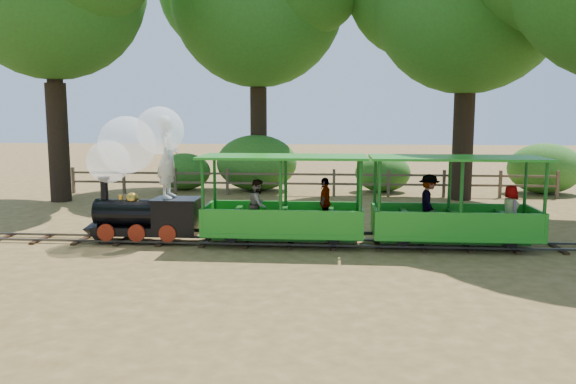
# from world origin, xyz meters

# --- Properties ---
(ground) EXTENTS (90.00, 90.00, 0.00)m
(ground) POSITION_xyz_m (0.00, 0.00, 0.00)
(ground) COLOR #A37C46
(ground) RESTS_ON ground
(track) EXTENTS (22.00, 1.00, 0.10)m
(track) POSITION_xyz_m (0.00, 0.00, 0.07)
(track) COLOR #3F3D3A
(track) RESTS_ON ground
(locomotive) EXTENTS (2.84, 1.34, 3.26)m
(locomotive) POSITION_xyz_m (-3.59, 0.07, 1.84)
(locomotive) COLOR black
(locomotive) RESTS_ON ground
(carriage_front) EXTENTS (3.79, 1.55, 1.97)m
(carriage_front) POSITION_xyz_m (-0.14, 0.00, 0.80)
(carriage_front) COLOR #249320
(carriage_front) RESTS_ON track
(carriage_rear) EXTENTS (3.79, 1.55, 1.97)m
(carriage_rear) POSITION_xyz_m (3.68, 0.03, 0.82)
(carriage_rear) COLOR #249320
(carriage_rear) RESTS_ON track
(fence) EXTENTS (18.10, 0.10, 1.00)m
(fence) POSITION_xyz_m (0.00, 8.00, 0.58)
(fence) COLOR brown
(fence) RESTS_ON ground
(shrub_west) EXTENTS (2.13, 1.64, 1.47)m
(shrub_west) POSITION_xyz_m (-4.99, 9.30, 0.74)
(shrub_west) COLOR #2D6B1E
(shrub_west) RESTS_ON ground
(shrub_mid_w) EXTENTS (3.19, 2.45, 2.21)m
(shrub_mid_w) POSITION_xyz_m (-2.06, 9.30, 1.10)
(shrub_mid_w) COLOR #2D6B1E
(shrub_mid_w) RESTS_ON ground
(shrub_mid_e) EXTENTS (2.15, 1.65, 1.49)m
(shrub_mid_e) POSITION_xyz_m (2.90, 9.30, 0.74)
(shrub_mid_e) COLOR #2D6B1E
(shrub_mid_e) RESTS_ON ground
(shrub_east) EXTENTS (2.79, 2.14, 1.93)m
(shrub_east) POSITION_xyz_m (9.00, 9.30, 0.96)
(shrub_east) COLOR #2D6B1E
(shrub_east) RESTS_ON ground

